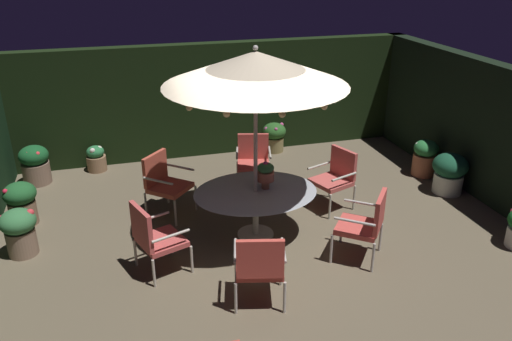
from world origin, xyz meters
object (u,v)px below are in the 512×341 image
(patio_dining_table, at_px, (256,197))
(potted_plant_left_near, at_px, (425,157))
(potted_plant_back_right, at_px, (274,136))
(potted_plant_back_left, at_px, (96,158))
(centerpiece_planter, at_px, (266,173))
(patio_chair_north, at_px, (336,175))
(patio_chair_south, at_px, (260,264))
(potted_plant_right_far, at_px, (19,230))
(potted_plant_front_corner, at_px, (449,172))
(patio_chair_southeast, at_px, (154,236))
(patio_chair_southwest, at_px, (366,222))
(patio_chair_northeast, at_px, (253,159))
(patio_umbrella, at_px, (256,69))
(potted_plant_left_far, at_px, (21,202))
(patio_chair_east, at_px, (164,180))
(potted_plant_back_center, at_px, (35,164))

(patio_dining_table, xyz_separation_m, potted_plant_left_near, (3.66, 1.26, -0.27))
(potted_plant_back_right, bearing_deg, potted_plant_left_near, -39.69)
(potted_plant_back_left, bearing_deg, patio_dining_table, -54.12)
(centerpiece_planter, xyz_separation_m, patio_chair_north, (1.35, 0.50, -0.42))
(potted_plant_left_near, bearing_deg, potted_plant_back_right, 140.31)
(patio_chair_south, distance_m, potted_plant_right_far, 3.49)
(potted_plant_front_corner, height_order, potted_plant_back_left, potted_plant_front_corner)
(patio_chair_southeast, bearing_deg, patio_chair_north, 19.80)
(patio_chair_southeast, bearing_deg, patio_chair_southwest, -9.35)
(patio_chair_northeast, distance_m, potted_plant_right_far, 3.85)
(patio_chair_northeast, xyz_separation_m, patio_chair_south, (-0.79, -3.12, -0.01))
(patio_chair_southwest, height_order, potted_plant_back_left, patio_chair_southwest)
(patio_chair_northeast, relative_size, potted_plant_back_right, 1.59)
(patio_umbrella, xyz_separation_m, potted_plant_left_far, (-3.37, 1.32, -2.12))
(patio_chair_east, bearing_deg, potted_plant_back_left, 117.57)
(patio_chair_north, xyz_separation_m, potted_plant_back_left, (-3.80, 2.62, -0.32))
(potted_plant_back_center, relative_size, potted_plant_left_far, 1.03)
(patio_chair_southeast, bearing_deg, potted_plant_back_center, 117.97)
(patio_umbrella, relative_size, patio_chair_northeast, 2.88)
(patio_chair_east, relative_size, potted_plant_right_far, 1.45)
(patio_chair_south, distance_m, potted_plant_back_center, 5.32)
(potted_plant_left_near, height_order, potted_plant_back_right, potted_plant_left_near)
(potted_plant_front_corner, bearing_deg, potted_plant_left_near, 88.50)
(patio_chair_south, bearing_deg, patio_chair_southwest, 18.63)
(centerpiece_planter, bearing_deg, patio_chair_southeast, -160.61)
(potted_plant_front_corner, height_order, potted_plant_back_center, potted_plant_front_corner)
(patio_chair_southwest, bearing_deg, potted_plant_right_far, 162.77)
(centerpiece_planter, bearing_deg, patio_chair_east, 142.91)
(centerpiece_planter, distance_m, patio_chair_southwest, 1.57)
(patio_chair_south, bearing_deg, potted_plant_back_center, 123.57)
(potted_plant_front_corner, height_order, potted_plant_left_near, potted_plant_front_corner)
(patio_dining_table, relative_size, potted_plant_back_right, 2.93)
(potted_plant_back_center, bearing_deg, potted_plant_left_far, -91.33)
(potted_plant_left_near, distance_m, potted_plant_back_center, 7.17)
(patio_chair_north, relative_size, potted_plant_left_near, 1.41)
(patio_chair_east, height_order, potted_plant_back_left, patio_chair_east)
(patio_chair_east, relative_size, potted_plant_left_far, 1.44)
(patio_umbrella, distance_m, potted_plant_back_left, 4.51)
(patio_chair_south, xyz_separation_m, potted_plant_back_center, (-2.94, 4.43, -0.19))
(patio_chair_northeast, bearing_deg, patio_chair_north, -42.21)
(patio_chair_east, relative_size, potted_plant_back_right, 1.62)
(patio_dining_table, bearing_deg, centerpiece_planter, 16.48)
(patio_umbrella, relative_size, patio_chair_south, 2.85)
(patio_chair_southeast, height_order, potted_plant_left_far, patio_chair_southeast)
(patio_chair_southwest, relative_size, potted_plant_left_near, 1.44)
(potted_plant_right_far, bearing_deg, potted_plant_back_right, 31.43)
(patio_dining_table, height_order, potted_plant_left_near, patio_dining_table)
(patio_chair_north, height_order, potted_plant_front_corner, patio_chair_north)
(centerpiece_planter, height_order, patio_chair_southeast, centerpiece_planter)
(centerpiece_planter, relative_size, patio_chair_northeast, 0.43)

